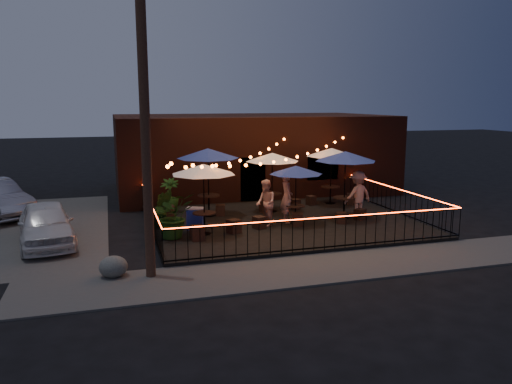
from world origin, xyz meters
TOP-DOWN VIEW (x-y plane):
  - ground at (0.00, 0.00)m, footprint 110.00×110.00m
  - patio at (0.00, 2.00)m, footprint 10.00×8.00m
  - sidewalk at (0.00, -3.25)m, footprint 18.00×2.50m
  - brick_building at (1.00, 9.99)m, footprint 14.00×8.00m
  - utility_pole at (-5.40, -2.60)m, footprint 0.26×0.26m
  - fence_front at (0.00, -2.00)m, footprint 10.00×0.04m
  - fence_left at (-5.00, 2.00)m, footprint 0.04×8.00m
  - fence_right at (5.00, 2.00)m, footprint 0.04×8.00m
  - festoon_lights at (-1.01, 1.70)m, footprint 10.02×8.72m
  - cafe_table_0 at (-3.25, 0.92)m, footprint 2.81×2.81m
  - cafe_table_1 at (-2.55, 3.68)m, footprint 2.93×2.93m
  - cafe_table_2 at (0.36, 1.48)m, footprint 2.38×2.38m
  - cafe_table_3 at (0.17, 3.73)m, footprint 2.51×2.51m
  - cafe_table_4 at (2.54, 1.78)m, footprint 2.83×2.83m
  - cafe_table_5 at (3.24, 4.56)m, footprint 2.67×2.67m
  - bistro_chair_0 at (-3.63, 0.20)m, footprint 0.46×0.46m
  - bistro_chair_1 at (-2.23, 0.78)m, footprint 0.53×0.53m
  - bistro_chair_2 at (-4.13, 3.89)m, footprint 0.43×0.43m
  - bistro_chair_3 at (-2.10, 3.57)m, footprint 0.45×0.45m
  - bistro_chair_4 at (-1.19, 1.11)m, footprint 0.48×0.48m
  - bistro_chair_5 at (0.29, 1.09)m, footprint 0.53×0.53m
  - bistro_chair_6 at (-0.15, 3.64)m, footprint 0.47×0.47m
  - bistro_chair_7 at (1.24, 3.84)m, footprint 0.49×0.49m
  - bistro_chair_8 at (2.03, 0.95)m, footprint 0.47×0.47m
  - bistro_chair_9 at (3.00, 1.29)m, footprint 0.45×0.45m
  - bistro_chair_10 at (2.26, 4.47)m, footprint 0.43×0.43m
  - bistro_chair_11 at (4.05, 4.05)m, footprint 0.54×0.54m
  - patron_a at (0.11, 1.77)m, footprint 0.53×0.75m
  - patron_b at (-0.84, 1.43)m, footprint 0.67×0.86m
  - patron_c at (3.06, 1.63)m, footprint 1.31×0.89m
  - potted_shrub_a at (-4.36, 0.75)m, footprint 1.73×1.63m
  - potted_shrub_b at (-4.60, 2.37)m, footprint 0.78×0.65m
  - potted_shrub_c at (-3.97, 4.92)m, footprint 0.94×0.94m
  - cooler at (-3.45, 1.66)m, footprint 0.72×0.63m
  - boulder at (-6.37, -2.35)m, footprint 0.92×0.82m
  - car_white at (-8.46, 1.63)m, footprint 2.28×4.36m

SIDE VIEW (x-z plane):
  - ground at x=0.00m, z-range 0.00..0.00m
  - sidewalk at x=0.00m, z-range 0.00..0.05m
  - patio at x=0.00m, z-range 0.00..0.15m
  - boulder at x=-6.37m, z-range 0.00..0.65m
  - bistro_chair_10 at x=2.26m, z-range 0.15..0.56m
  - bistro_chair_9 at x=3.00m, z-range 0.15..0.58m
  - bistro_chair_8 at x=2.03m, z-range 0.15..0.58m
  - bistro_chair_7 at x=1.24m, z-range 0.15..0.59m
  - bistro_chair_3 at x=-2.10m, z-range 0.15..0.59m
  - bistro_chair_4 at x=-1.19m, z-range 0.15..0.60m
  - bistro_chair_2 at x=-4.13m, z-range 0.15..0.61m
  - bistro_chair_1 at x=-2.23m, z-range 0.15..0.63m
  - bistro_chair_5 at x=0.29m, z-range 0.15..0.63m
  - bistro_chair_11 at x=4.05m, z-range 0.15..0.64m
  - bistro_chair_6 at x=-0.15m, z-range 0.15..0.65m
  - bistro_chair_0 at x=-3.63m, z-range 0.15..0.65m
  - cooler at x=-3.45m, z-range 0.16..0.95m
  - fence_front at x=0.00m, z-range 0.14..1.18m
  - fence_left at x=-5.00m, z-range 0.14..1.18m
  - fence_right at x=5.00m, z-range 0.14..1.18m
  - car_white at x=-8.46m, z-range 0.00..1.42m
  - potted_shrub_b at x=-4.60m, z-range 0.15..1.49m
  - potted_shrub_c at x=-3.97m, z-range 0.15..1.54m
  - potted_shrub_a at x=-4.36m, z-range 0.15..1.69m
  - patron_b at x=-0.84m, z-range 0.15..1.89m
  - patron_c at x=3.06m, z-range 0.15..2.01m
  - patron_a at x=0.11m, z-range 0.15..2.09m
  - brick_building at x=1.00m, z-range 0.00..4.00m
  - cafe_table_2 at x=0.36m, z-range 1.06..3.27m
  - cafe_table_0 at x=-3.25m, z-range 1.17..3.64m
  - cafe_table_3 at x=0.17m, z-range 1.17..3.65m
  - cafe_table_5 at x=3.24m, z-range 1.19..3.71m
  - festoon_lights at x=-1.01m, z-range 1.86..3.18m
  - cafe_table_4 at x=2.54m, z-range 1.25..3.91m
  - cafe_table_1 at x=-2.55m, z-range 1.28..4.02m
  - utility_pole at x=-5.40m, z-range 0.00..8.00m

